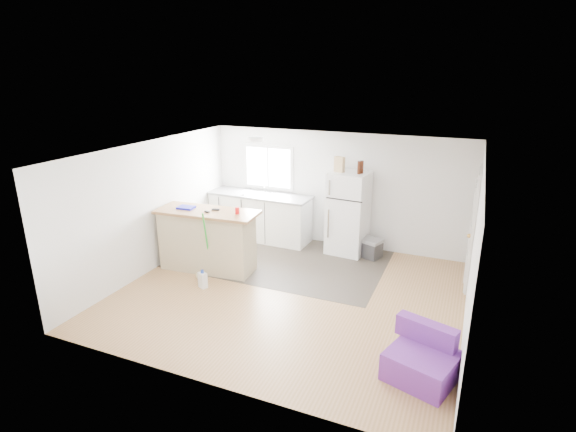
{
  "coord_description": "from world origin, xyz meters",
  "views": [
    {
      "loc": [
        2.62,
        -6.27,
        3.6
      ],
      "look_at": [
        -0.33,
        0.7,
        1.12
      ],
      "focal_mm": 28.0,
      "sensor_mm": 36.0,
      "label": 1
    }
  ],
  "objects_px": {
    "bottle_right": "(362,167)",
    "kitchen_cabinets": "(260,216)",
    "purple_seat": "(422,360)",
    "cooler": "(368,247)",
    "blue_tray": "(186,207)",
    "red_cup": "(237,211)",
    "cleaner_jug": "(203,280)",
    "bottle_left": "(359,167)",
    "cardboard_box": "(339,164)",
    "refrigerator": "(348,213)",
    "mop": "(202,266)",
    "peninsula": "(208,240)"
  },
  "relations": [
    {
      "from": "red_cup",
      "to": "bottle_left",
      "type": "bearing_deg",
      "value": 44.67
    },
    {
      "from": "cleaner_jug",
      "to": "bottle_left",
      "type": "xyz_separation_m",
      "value": [
        2.04,
        2.46,
        1.66
      ]
    },
    {
      "from": "refrigerator",
      "to": "cleaner_jug",
      "type": "bearing_deg",
      "value": -121.24
    },
    {
      "from": "refrigerator",
      "to": "bottle_left",
      "type": "relative_size",
      "value": 6.71
    },
    {
      "from": "red_cup",
      "to": "kitchen_cabinets",
      "type": "bearing_deg",
      "value": 104.11
    },
    {
      "from": "purple_seat",
      "to": "cooler",
      "type": "bearing_deg",
      "value": 130.85
    },
    {
      "from": "refrigerator",
      "to": "bottle_left",
      "type": "height_order",
      "value": "bottle_left"
    },
    {
      "from": "mop",
      "to": "cleaner_jug",
      "type": "bearing_deg",
      "value": -71.35
    },
    {
      "from": "red_cup",
      "to": "cardboard_box",
      "type": "relative_size",
      "value": 0.4
    },
    {
      "from": "blue_tray",
      "to": "red_cup",
      "type": "bearing_deg",
      "value": 4.26
    },
    {
      "from": "purple_seat",
      "to": "cleaner_jug",
      "type": "height_order",
      "value": "purple_seat"
    },
    {
      "from": "mop",
      "to": "bottle_right",
      "type": "height_order",
      "value": "bottle_right"
    },
    {
      "from": "refrigerator",
      "to": "cooler",
      "type": "bearing_deg",
      "value": -4.02
    },
    {
      "from": "blue_tray",
      "to": "bottle_right",
      "type": "height_order",
      "value": "bottle_right"
    },
    {
      "from": "peninsula",
      "to": "bottle_left",
      "type": "xyz_separation_m",
      "value": [
        2.36,
        1.76,
        1.22
      ]
    },
    {
      "from": "kitchen_cabinets",
      "to": "red_cup",
      "type": "xyz_separation_m",
      "value": [
        0.45,
        -1.79,
        0.7
      ]
    },
    {
      "from": "peninsula",
      "to": "cleaner_jug",
      "type": "relative_size",
      "value": 5.9
    },
    {
      "from": "peninsula",
      "to": "purple_seat",
      "type": "bearing_deg",
      "value": -26.62
    },
    {
      "from": "cooler",
      "to": "cardboard_box",
      "type": "bearing_deg",
      "value": -161.6
    },
    {
      "from": "red_cup",
      "to": "bottle_left",
      "type": "relative_size",
      "value": 0.48
    },
    {
      "from": "cleaner_jug",
      "to": "bottle_right",
      "type": "relative_size",
      "value": 1.31
    },
    {
      "from": "refrigerator",
      "to": "bottle_right",
      "type": "relative_size",
      "value": 6.71
    },
    {
      "from": "cooler",
      "to": "mop",
      "type": "relative_size",
      "value": 0.47
    },
    {
      "from": "cooler",
      "to": "purple_seat",
      "type": "bearing_deg",
      "value": -45.99
    },
    {
      "from": "peninsula",
      "to": "blue_tray",
      "type": "distance_m",
      "value": 0.72
    },
    {
      "from": "refrigerator",
      "to": "cleaner_jug",
      "type": "distance_m",
      "value": 3.2
    },
    {
      "from": "red_cup",
      "to": "cardboard_box",
      "type": "xyz_separation_m",
      "value": [
        1.34,
        1.73,
        0.61
      ]
    },
    {
      "from": "cooler",
      "to": "blue_tray",
      "type": "distance_m",
      "value": 3.66
    },
    {
      "from": "purple_seat",
      "to": "mop",
      "type": "relative_size",
      "value": 0.74
    },
    {
      "from": "cooler",
      "to": "kitchen_cabinets",
      "type": "bearing_deg",
      "value": -161.24
    },
    {
      "from": "kitchen_cabinets",
      "to": "red_cup",
      "type": "relative_size",
      "value": 19.24
    },
    {
      "from": "refrigerator",
      "to": "red_cup",
      "type": "xyz_separation_m",
      "value": [
        -1.54,
        -1.78,
        0.38
      ]
    },
    {
      "from": "cooler",
      "to": "red_cup",
      "type": "height_order",
      "value": "red_cup"
    },
    {
      "from": "cleaner_jug",
      "to": "bottle_right",
      "type": "distance_m",
      "value": 3.66
    },
    {
      "from": "refrigerator",
      "to": "cooler",
      "type": "height_order",
      "value": "refrigerator"
    },
    {
      "from": "purple_seat",
      "to": "cleaner_jug",
      "type": "xyz_separation_m",
      "value": [
        -3.78,
        0.97,
        -0.09
      ]
    },
    {
      "from": "kitchen_cabinets",
      "to": "cooler",
      "type": "height_order",
      "value": "kitchen_cabinets"
    },
    {
      "from": "cardboard_box",
      "to": "cleaner_jug",
      "type": "bearing_deg",
      "value": -123.59
    },
    {
      "from": "mop",
      "to": "bottle_right",
      "type": "relative_size",
      "value": 5.11
    },
    {
      "from": "kitchen_cabinets",
      "to": "purple_seat",
      "type": "xyz_separation_m",
      "value": [
        3.93,
        -3.5,
        -0.29
      ]
    },
    {
      "from": "purple_seat",
      "to": "cardboard_box",
      "type": "height_order",
      "value": "cardboard_box"
    },
    {
      "from": "cooler",
      "to": "cleaner_jug",
      "type": "height_order",
      "value": "cooler"
    },
    {
      "from": "peninsula",
      "to": "blue_tray",
      "type": "height_order",
      "value": "blue_tray"
    },
    {
      "from": "purple_seat",
      "to": "red_cup",
      "type": "distance_m",
      "value": 4.0
    },
    {
      "from": "peninsula",
      "to": "cardboard_box",
      "type": "bearing_deg",
      "value": 37.57
    },
    {
      "from": "bottle_right",
      "to": "kitchen_cabinets",
      "type": "bearing_deg",
      "value": 179.53
    },
    {
      "from": "purple_seat",
      "to": "bottle_left",
      "type": "distance_m",
      "value": 4.15
    },
    {
      "from": "refrigerator",
      "to": "purple_seat",
      "type": "bearing_deg",
      "value": -56.01
    },
    {
      "from": "bottle_right",
      "to": "red_cup",
      "type": "bearing_deg",
      "value": -134.98
    },
    {
      "from": "bottle_left",
      "to": "cardboard_box",
      "type": "bearing_deg",
      "value": 177.66
    }
  ]
}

